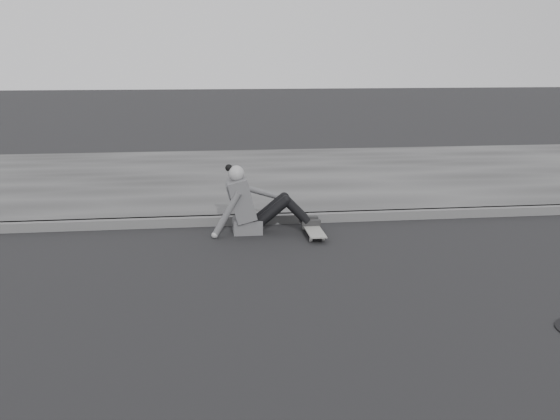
{
  "coord_description": "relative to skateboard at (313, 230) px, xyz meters",
  "views": [
    {
      "loc": [
        -1.24,
        -5.43,
        2.15
      ],
      "look_at": [
        -0.38,
        1.27,
        0.5
      ],
      "focal_mm": 40.0,
      "sensor_mm": 36.0,
      "label": 1
    }
  ],
  "objects": [
    {
      "name": "skateboard",
      "position": [
        0.0,
        0.0,
        0.0
      ],
      "size": [
        0.2,
        0.78,
        0.09
      ],
      "color": "#969691",
      "rests_on": "ground"
    },
    {
      "name": "seated_woman",
      "position": [
        -0.73,
        0.25,
        0.29
      ],
      "size": [
        1.38,
        0.46,
        0.88
      ],
      "color": "#4B4C4E",
      "rests_on": "ground"
    },
    {
      "name": "sidewalk",
      "position": [
        -0.12,
        3.68,
        -0.01
      ],
      "size": [
        24.0,
        6.0,
        0.12
      ],
      "primitive_type": "cube",
      "color": "#383838",
      "rests_on": "ground"
    },
    {
      "name": "ground",
      "position": [
        -0.12,
        -1.92,
        -0.07
      ],
      "size": [
        80.0,
        80.0,
        0.0
      ],
      "primitive_type": "plane",
      "color": "black",
      "rests_on": "ground"
    },
    {
      "name": "curb",
      "position": [
        -0.12,
        0.66,
        -0.01
      ],
      "size": [
        24.0,
        0.16,
        0.12
      ],
      "primitive_type": "cube",
      "color": "#4E4E4E",
      "rests_on": "ground"
    }
  ]
}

